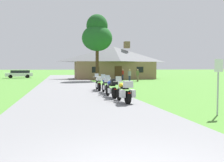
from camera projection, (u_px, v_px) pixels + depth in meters
ground_plane at (71, 87)px, 23.11m from camera, size 500.00×500.00×0.00m
asphalt_driveway at (72, 88)px, 21.16m from camera, size 6.40×80.00×0.06m
motorcycle_yellow_nearest_to_camera at (125, 92)px, 12.08m from camera, size 0.78×2.08×1.30m
motorcycle_blue_second_in_row at (112, 88)px, 14.31m from camera, size 0.66×2.08×1.30m
motorcycle_blue_third_in_row at (106, 85)px, 16.65m from camera, size 0.66×2.08×1.30m
motorcycle_white_farthest_in_row at (98, 83)px, 18.77m from camera, size 0.66×2.08×1.30m
stone_lodge at (114, 62)px, 40.06m from camera, size 13.34×6.75×6.24m
bystander_red_shirt_near_lodge at (123, 74)px, 35.52m from camera, size 0.23×0.55×1.67m
bystander_olive_shirt_beside_signpost at (138, 75)px, 32.00m from camera, size 0.31×0.53×1.67m
bystander_gray_shirt_by_tree at (130, 75)px, 29.60m from camera, size 0.46×0.39×1.69m
metal_signpost_roadside at (218, 80)px, 9.08m from camera, size 0.36×0.06×2.14m
tree_by_lodge_front at (97, 35)px, 32.78m from camera, size 4.15×4.15×9.10m
parked_white_suv_far_left at (19, 74)px, 43.45m from camera, size 4.89×2.80×1.40m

